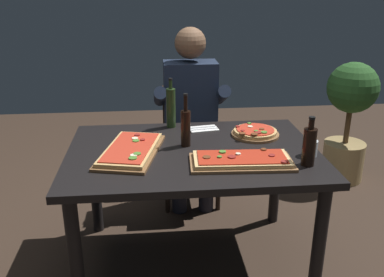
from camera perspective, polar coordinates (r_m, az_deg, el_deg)
The scene contains 13 objects.
ground_plane at distance 2.74m, azimuth 0.10°, elevation -16.02°, with size 6.40×6.40×0.00m, color #38281E.
dining_table at distance 2.41m, azimuth 0.11°, elevation -3.66°, with size 1.40×0.96×0.74m.
pizza_rectangular_front at distance 2.20m, azimuth 6.70°, elevation -2.95°, with size 0.55×0.27×0.05m.
pizza_rectangular_left at distance 2.34m, azimuth -8.27°, elevation -1.57°, with size 0.39×0.58×0.05m.
pizza_round_far at distance 2.61m, azimuth 8.53°, elevation 0.81°, with size 0.29×0.29×0.05m.
wine_bottle_dark at distance 2.22m, azimuth 15.54°, elevation -0.95°, with size 0.07×0.07×0.26m.
oil_bottle_amber at distance 2.39m, azimuth -0.86°, elevation 1.59°, with size 0.06×0.06×0.31m.
vinegar_bottle_green at distance 2.70m, azimuth -2.86°, elevation 4.24°, with size 0.06×0.06×0.32m.
tumbler_near_camera at distance 2.37m, azimuth 15.68°, elevation -1.38°, with size 0.08×0.08×0.09m.
napkin_cutlery_set at distance 2.69m, azimuth 1.56°, elevation 1.31°, with size 0.19×0.14×0.01m.
diner_chair at distance 3.26m, azimuth -0.34°, elevation 0.09°, with size 0.44×0.44×0.87m.
seated_diner at distance 3.06m, azimuth -0.14°, elevation 3.77°, with size 0.53×0.41×1.33m.
potted_plant_corner at distance 3.73m, azimuth 20.45°, elevation 2.97°, with size 0.41×0.41×1.02m.
Camera 1 is at (-0.22, -2.18, 1.65)m, focal length 39.50 mm.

